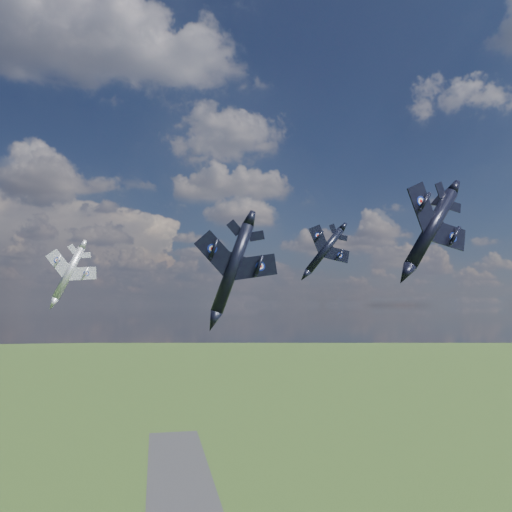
{
  "coord_description": "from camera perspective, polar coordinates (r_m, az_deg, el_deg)",
  "views": [
    {
      "loc": [
        -11.85,
        -58.3,
        74.91
      ],
      "look_at": [
        2.69,
        14.05,
        82.23
      ],
      "focal_mm": 35.0,
      "sensor_mm": 36.0,
      "label": 1
    }
  ],
  "objects": [
    {
      "name": "jet_lead_navy",
      "position": [
        64.75,
        -2.7,
        -1.37
      ],
      "size": [
        13.89,
        17.71,
        7.24
      ],
      "primitive_type": null,
      "rotation": [
        0.0,
        0.34,
        -0.09
      ],
      "color": "black"
    },
    {
      "name": "jet_right_navy",
      "position": [
        61.36,
        19.4,
        3.01
      ],
      "size": [
        14.88,
        18.22,
        9.52
      ],
      "primitive_type": null,
      "rotation": [
        0.0,
        0.66,
        0.28
      ],
      "color": "black"
    },
    {
      "name": "jet_high_navy",
      "position": [
        94.69,
        7.86,
        0.64
      ],
      "size": [
        10.36,
        14.71,
        8.84
      ],
      "primitive_type": null,
      "rotation": [
        0.0,
        0.69,
        0.04
      ],
      "color": "black"
    },
    {
      "name": "jet_left_silver",
      "position": [
        85.93,
        -20.62,
        -1.82
      ],
      "size": [
        11.54,
        14.03,
        5.94
      ],
      "primitive_type": null,
      "rotation": [
        0.0,
        0.42,
        0.21
      ],
      "color": "#B4B5C0"
    }
  ]
}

